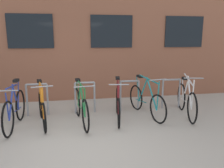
{
  "coord_description": "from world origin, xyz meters",
  "views": [
    {
      "loc": [
        -0.01,
        -3.79,
        1.97
      ],
      "look_at": [
        0.93,
        1.6,
        0.82
      ],
      "focal_mm": 35.86,
      "sensor_mm": 36.0,
      "label": 1
    }
  ],
  "objects_px": {
    "bicycle_maroon": "(118,104)",
    "bicycle_green": "(81,106)",
    "bicycle_orange": "(42,108)",
    "bicycle_white": "(186,100)",
    "bicycle_teal": "(146,101)",
    "bicycle_blue": "(15,110)"
  },
  "relations": [
    {
      "from": "bicycle_blue",
      "to": "bicycle_maroon",
      "type": "distance_m",
      "value": 2.35
    },
    {
      "from": "bicycle_teal",
      "to": "bicycle_white",
      "type": "relative_size",
      "value": 1.02
    },
    {
      "from": "bicycle_orange",
      "to": "bicycle_green",
      "type": "relative_size",
      "value": 0.89
    },
    {
      "from": "bicycle_white",
      "to": "bicycle_orange",
      "type": "bearing_deg",
      "value": 179.31
    },
    {
      "from": "bicycle_green",
      "to": "bicycle_blue",
      "type": "bearing_deg",
      "value": -179.51
    },
    {
      "from": "bicycle_green",
      "to": "bicycle_blue",
      "type": "xyz_separation_m",
      "value": [
        -1.45,
        -0.01,
        0.01
      ]
    },
    {
      "from": "bicycle_orange",
      "to": "bicycle_teal",
      "type": "bearing_deg",
      "value": 3.27
    },
    {
      "from": "bicycle_white",
      "to": "bicycle_blue",
      "type": "bearing_deg",
      "value": -179.45
    },
    {
      "from": "bicycle_teal",
      "to": "bicycle_blue",
      "type": "height_order",
      "value": "same"
    },
    {
      "from": "bicycle_teal",
      "to": "bicycle_white",
      "type": "height_order",
      "value": "bicycle_white"
    },
    {
      "from": "bicycle_orange",
      "to": "bicycle_blue",
      "type": "distance_m",
      "value": 0.58
    },
    {
      "from": "bicycle_orange",
      "to": "bicycle_white",
      "type": "bearing_deg",
      "value": -0.69
    },
    {
      "from": "bicycle_white",
      "to": "bicycle_teal",
      "type": "bearing_deg",
      "value": 169.4
    },
    {
      "from": "bicycle_teal",
      "to": "bicycle_green",
      "type": "height_order",
      "value": "bicycle_teal"
    },
    {
      "from": "bicycle_teal",
      "to": "bicycle_white",
      "type": "bearing_deg",
      "value": -10.6
    },
    {
      "from": "bicycle_maroon",
      "to": "bicycle_orange",
      "type": "bearing_deg",
      "value": 179.96
    },
    {
      "from": "bicycle_maroon",
      "to": "bicycle_green",
      "type": "bearing_deg",
      "value": -175.61
    },
    {
      "from": "bicycle_green",
      "to": "bicycle_orange",
      "type": "bearing_deg",
      "value": 175.49
    },
    {
      "from": "bicycle_teal",
      "to": "bicycle_orange",
      "type": "relative_size",
      "value": 1.1
    },
    {
      "from": "bicycle_blue",
      "to": "bicycle_white",
      "type": "xyz_separation_m",
      "value": [
        4.11,
        0.04,
        0.0
      ]
    },
    {
      "from": "bicycle_teal",
      "to": "bicycle_white",
      "type": "distance_m",
      "value": 1.02
    },
    {
      "from": "bicycle_teal",
      "to": "bicycle_green",
      "type": "xyz_separation_m",
      "value": [
        -1.65,
        -0.21,
        0.01
      ]
    }
  ]
}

